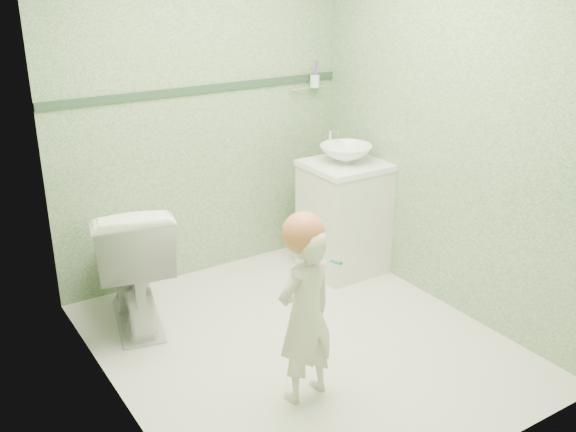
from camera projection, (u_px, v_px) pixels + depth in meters
ground at (301, 343)px, 3.98m from camera, size 2.50×2.50×0.00m
room_shell at (303, 152)px, 3.55m from camera, size 2.50×2.54×2.40m
trim_stripe at (201, 89)px, 4.46m from camera, size 2.20×0.02×0.05m
vanity at (344, 219)px, 4.81m from camera, size 0.52×0.50×0.80m
counter at (346, 165)px, 4.66m from camera, size 0.54×0.52×0.04m
basin at (346, 154)px, 4.63m from camera, size 0.37×0.37×0.13m
faucet at (331, 137)px, 4.75m from camera, size 0.03×0.13×0.18m
cup_holder at (314, 81)px, 4.87m from camera, size 0.26×0.07×0.21m
toilet at (131, 262)px, 4.08m from camera, size 0.64×0.91×0.84m
toddler at (305, 316)px, 3.34m from camera, size 0.38×0.28×0.96m
hair_cap at (303, 233)px, 3.20m from camera, size 0.21×0.21×0.21m
teal_toothbrush at (335, 261)px, 3.18m from camera, size 0.11×0.14×0.08m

